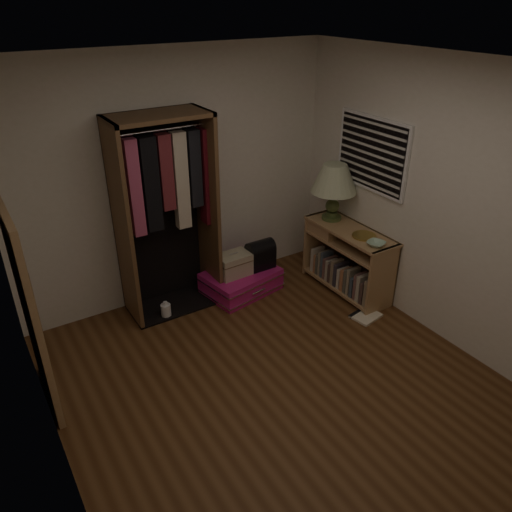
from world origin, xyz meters
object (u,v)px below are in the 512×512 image
at_px(floor_mirror, 30,314).
at_px(train_case, 234,264).
at_px(console_bookshelf, 345,257).
at_px(black_bag, 260,254).
at_px(table_lamp, 334,180).
at_px(pink_suitcase, 241,281).
at_px(white_jug, 166,310).
at_px(open_wardrobe, 167,199).

distance_m(floor_mirror, train_case, 2.25).
distance_m(console_bookshelf, black_bag, 0.95).
relative_size(console_bookshelf, table_lamp, 1.70).
xyz_separation_m(floor_mirror, pink_suitcase, (2.21, 0.60, -0.73)).
distance_m(pink_suitcase, table_lamp, 1.53).
height_order(black_bag, white_jug, black_bag).
height_order(console_bookshelf, floor_mirror, floor_mirror).
xyz_separation_m(pink_suitcase, black_bag, (0.24, -0.03, 0.29)).
xyz_separation_m(open_wardrobe, white_jug, (-0.20, -0.20, -1.13)).
bearing_deg(open_wardrobe, console_bookshelf, -22.81).
height_order(black_bag, table_lamp, table_lamp).
distance_m(train_case, black_bag, 0.34).
distance_m(open_wardrobe, floor_mirror, 1.72).
distance_m(floor_mirror, table_lamp, 3.28).
distance_m(open_wardrobe, black_bag, 1.26).
bearing_deg(pink_suitcase, floor_mirror, -174.69).
bearing_deg(console_bookshelf, floor_mirror, -179.34).
bearing_deg(floor_mirror, train_case, 15.52).
bearing_deg(table_lamp, console_bookshelf, -91.00).
distance_m(open_wardrobe, table_lamp, 1.81).
height_order(pink_suitcase, train_case, train_case).
distance_m(table_lamp, white_jug, 2.28).
height_order(pink_suitcase, white_jug, pink_suitcase).
distance_m(pink_suitcase, black_bag, 0.38).
xyz_separation_m(pink_suitcase, white_jug, (-0.93, -0.03, -0.05)).
distance_m(console_bookshelf, pink_suitcase, 1.20).
xyz_separation_m(train_case, table_lamp, (1.13, -0.26, 0.84)).
height_order(train_case, table_lamp, table_lamp).
distance_m(floor_mirror, white_jug, 1.61).
bearing_deg(train_case, white_jug, 179.09).
bearing_deg(console_bookshelf, open_wardrobe, 157.19).
xyz_separation_m(console_bookshelf, black_bag, (-0.79, 0.53, 0.02)).
xyz_separation_m(open_wardrobe, train_case, (0.63, -0.19, -0.83)).
xyz_separation_m(console_bookshelf, train_case, (-1.12, 0.55, -0.02)).
relative_size(floor_mirror, pink_suitcase, 1.88).
height_order(floor_mirror, pink_suitcase, floor_mirror).
distance_m(console_bookshelf, white_jug, 2.05).
relative_size(floor_mirror, white_jug, 9.28).
xyz_separation_m(floor_mirror, train_case, (2.11, 0.59, -0.48)).
bearing_deg(train_case, floor_mirror, -166.33).
bearing_deg(white_jug, table_lamp, -7.24).
distance_m(black_bag, white_jug, 1.21).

